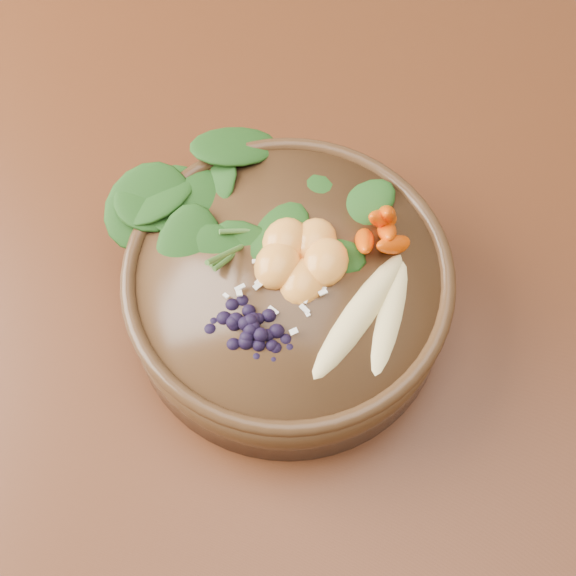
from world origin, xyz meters
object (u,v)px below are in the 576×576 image
(dining_table, at_px, (570,358))
(blueberry_pile, at_px, (252,318))
(banana_halves, at_px, (376,309))
(mandarin_cluster, at_px, (301,250))
(stoneware_bowl, at_px, (288,293))
(carrot_cluster, at_px, (389,211))
(kale_heap, at_px, (281,187))

(dining_table, height_order, blueberry_pile, blueberry_pile)
(banana_halves, bearing_deg, mandarin_cluster, 170.25)
(stoneware_bowl, relative_size, banana_halves, 1.81)
(dining_table, bearing_deg, mandarin_cluster, -162.68)
(stoneware_bowl, bearing_deg, blueberry_pile, -97.40)
(stoneware_bowl, distance_m, carrot_cluster, 0.12)
(stoneware_bowl, height_order, carrot_cluster, carrot_cluster)
(mandarin_cluster, height_order, blueberry_pile, blueberry_pile)
(mandarin_cluster, bearing_deg, dining_table, 17.32)
(kale_heap, relative_size, carrot_cluster, 2.38)
(blueberry_pile, bearing_deg, kale_heap, 101.54)
(stoneware_bowl, bearing_deg, dining_table, 20.21)
(stoneware_bowl, height_order, mandarin_cluster, mandarin_cluster)
(banana_halves, xyz_separation_m, mandarin_cluster, (-0.07, 0.03, 0.00))
(mandarin_cluster, relative_size, blueberry_pile, 0.69)
(kale_heap, height_order, carrot_cluster, carrot_cluster)
(stoneware_bowl, xyz_separation_m, banana_halves, (0.08, -0.01, 0.05))
(mandarin_cluster, bearing_deg, blueberry_pile, -99.53)
(dining_table, xyz_separation_m, blueberry_pile, (-0.28, -0.16, 0.19))
(carrot_cluster, bearing_deg, kale_heap, -169.49)
(banana_halves, distance_m, mandarin_cluster, 0.08)
(carrot_cluster, bearing_deg, banana_halves, -66.94)
(kale_heap, distance_m, carrot_cluster, 0.10)
(kale_heap, bearing_deg, dining_table, 6.54)
(blueberry_pile, bearing_deg, dining_table, 29.48)
(stoneware_bowl, distance_m, blueberry_pile, 0.08)
(blueberry_pile, bearing_deg, mandarin_cluster, 80.47)
(kale_heap, bearing_deg, mandarin_cluster, -52.04)
(kale_heap, distance_m, banana_halves, 0.13)
(dining_table, relative_size, banana_halves, 10.43)
(mandarin_cluster, bearing_deg, banana_halves, -20.01)
(dining_table, relative_size, carrot_cluster, 20.87)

